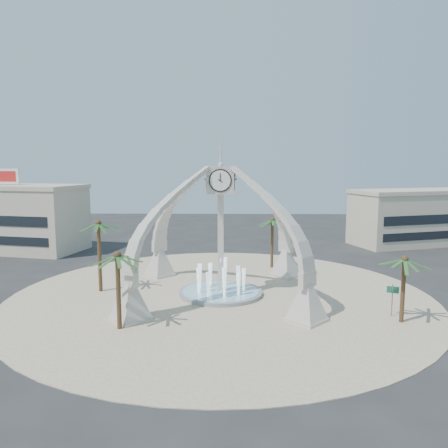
{
  "coord_description": "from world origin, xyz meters",
  "views": [
    {
      "loc": [
        1.16,
        -40.76,
        12.48
      ],
      "look_at": [
        0.27,
        2.0,
        6.64
      ],
      "focal_mm": 35.0,
      "sensor_mm": 36.0,
      "label": 1
    }
  ],
  "objects_px": {
    "fountain": "(221,292)",
    "palm_east": "(405,260)",
    "street_sign": "(392,294)",
    "palm_south": "(117,256)",
    "palm_west": "(98,224)",
    "clock_tower": "(221,228)",
    "palm_north": "(272,221)"
  },
  "relations": [
    {
      "from": "palm_west",
      "to": "street_sign",
      "type": "relative_size",
      "value": 2.74
    },
    {
      "from": "clock_tower",
      "to": "fountain",
      "type": "distance_m",
      "value": 6.2
    },
    {
      "from": "palm_east",
      "to": "palm_north",
      "type": "distance_m",
      "value": 20.39
    },
    {
      "from": "fountain",
      "to": "street_sign",
      "type": "height_order",
      "value": "fountain"
    },
    {
      "from": "fountain",
      "to": "palm_west",
      "type": "height_order",
      "value": "palm_west"
    },
    {
      "from": "palm_east",
      "to": "palm_west",
      "type": "xyz_separation_m",
      "value": [
        -26.5,
        8.01,
        1.64
      ]
    },
    {
      "from": "fountain",
      "to": "palm_east",
      "type": "bearing_deg",
      "value": -26.03
    },
    {
      "from": "palm_south",
      "to": "palm_west",
      "type": "bearing_deg",
      "value": 114.2
    },
    {
      "from": "palm_west",
      "to": "street_sign",
      "type": "xyz_separation_m",
      "value": [
        26.19,
        -6.7,
        -4.74
      ]
    },
    {
      "from": "fountain",
      "to": "street_sign",
      "type": "distance_m",
      "value": 15.5
    },
    {
      "from": "palm_north",
      "to": "palm_south",
      "type": "bearing_deg",
      "value": -123.39
    },
    {
      "from": "palm_west",
      "to": "palm_south",
      "type": "relative_size",
      "value": 1.17
    },
    {
      "from": "clock_tower",
      "to": "palm_south",
      "type": "xyz_separation_m",
      "value": [
        -7.48,
        -8.99,
        -0.82
      ]
    },
    {
      "from": "fountain",
      "to": "palm_east",
      "type": "height_order",
      "value": "palm_east"
    },
    {
      "from": "palm_north",
      "to": "palm_east",
      "type": "bearing_deg",
      "value": -64.77
    },
    {
      "from": "palm_north",
      "to": "street_sign",
      "type": "xyz_separation_m",
      "value": [
        8.38,
        -17.12,
        -3.79
      ]
    },
    {
      "from": "clock_tower",
      "to": "palm_south",
      "type": "relative_size",
      "value": 2.77
    },
    {
      "from": "clock_tower",
      "to": "palm_west",
      "type": "xyz_separation_m",
      "value": [
        -11.92,
        0.89,
        0.22
      ]
    },
    {
      "from": "fountain",
      "to": "street_sign",
      "type": "xyz_separation_m",
      "value": [
        14.27,
        -5.81,
        1.68
      ]
    },
    {
      "from": "street_sign",
      "to": "palm_south",
      "type": "bearing_deg",
      "value": -154.39
    },
    {
      "from": "clock_tower",
      "to": "palm_east",
      "type": "bearing_deg",
      "value": -26.03
    },
    {
      "from": "palm_east",
      "to": "palm_north",
      "type": "xyz_separation_m",
      "value": [
        -8.69,
        18.43,
        0.69
      ]
    },
    {
      "from": "palm_east",
      "to": "palm_south",
      "type": "distance_m",
      "value": 22.15
    },
    {
      "from": "fountain",
      "to": "palm_east",
      "type": "xyz_separation_m",
      "value": [
        14.58,
        -7.12,
        4.79
      ]
    },
    {
      "from": "clock_tower",
      "to": "palm_west",
      "type": "height_order",
      "value": "clock_tower"
    },
    {
      "from": "clock_tower",
      "to": "palm_north",
      "type": "relative_size",
      "value": 2.74
    },
    {
      "from": "street_sign",
      "to": "palm_east",
      "type": "bearing_deg",
      "value": -59.43
    },
    {
      "from": "palm_north",
      "to": "palm_south",
      "type": "relative_size",
      "value": 1.01
    },
    {
      "from": "clock_tower",
      "to": "fountain",
      "type": "xyz_separation_m",
      "value": [
        0.0,
        0.0,
        -6.2
      ]
    },
    {
      "from": "palm_north",
      "to": "fountain",
      "type": "bearing_deg",
      "value": -117.53
    },
    {
      "from": "fountain",
      "to": "palm_south",
      "type": "distance_m",
      "value": 12.87
    },
    {
      "from": "palm_north",
      "to": "palm_south",
      "type": "height_order",
      "value": "palm_north"
    }
  ]
}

